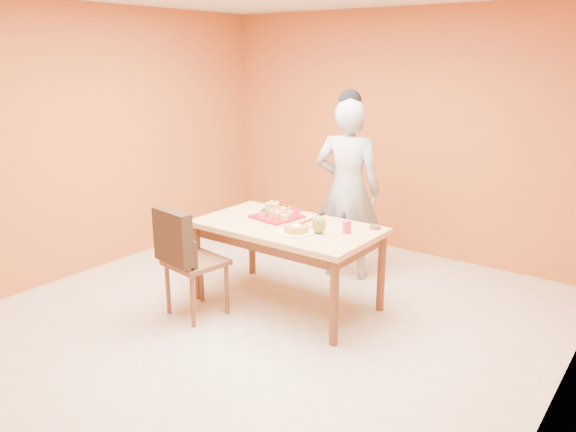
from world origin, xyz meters
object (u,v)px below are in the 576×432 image
Objects in this scene: dining_chair at (194,260)px; egg_ornament at (319,224)px; checker_tin at (375,227)px; dining_table at (287,235)px; magenta_glass at (347,227)px; person at (347,190)px; sponge_cake at (296,229)px; pastry_platter at (277,217)px; red_dinner_plate at (288,211)px.

egg_ornament is (0.88, 0.60, 0.33)m from dining_chair.
dining_table is at bearing -152.76° from checker_tin.
dining_chair reaches higher than checker_tin.
magenta_glass reaches higher than checker_tin.
person is at bearing 120.50° from magenta_glass.
dining_table is 0.40m from egg_ornament.
magenta_glass reaches higher than dining_table.
dining_chair is 6.39× the size of egg_ornament.
sponge_cake is at bearing 80.41° from person.
person is 4.84× the size of pastry_platter.
dining_chair is 1.33m from magenta_glass.
red_dinner_plate is at bearing 44.36° from person.
dining_chair is 0.54× the size of person.
magenta_glass is (0.34, 0.25, 0.02)m from sponge_cake.
checker_tin is (0.32, 0.40, -0.06)m from egg_ornament.
dining_chair reaches higher than egg_ornament.
red_dinner_plate is at bearing 102.27° from pastry_platter.
dining_table is 0.96m from person.
magenta_glass is (0.48, -0.82, -0.09)m from person.
magenta_glass is at bearing 29.27° from egg_ornament.
pastry_platter is at bearing 150.18° from dining_table.
person is at bearing 96.59° from egg_ornament.
checker_tin is at bearing 14.80° from pastry_platter.
sponge_cake is at bearing -32.90° from pastry_platter.
magenta_glass reaches higher than red_dinner_plate.
magenta_glass is at bearing 11.06° from dining_table.
dining_chair reaches higher than pastry_platter.
pastry_platter is 0.49m from sponge_cake.
dining_chair is 10.65× the size of checker_tin.
checker_tin is (0.62, -0.58, -0.13)m from person.
pastry_platter is (-0.20, 0.12, 0.11)m from dining_table.
magenta_glass is at bearing 103.22° from person.
person is at bearing 61.64° from red_dinner_plate.
person reaches higher than dining_chair.
egg_ornament reaches higher than sponge_cake.
egg_ornament is 1.67× the size of checker_tin.
magenta_glass reaches higher than pastry_platter.
dining_table is at bearing 69.12° from person.
dining_table is 0.84m from dining_chair.
dining_table is at bearing 162.12° from egg_ornament.
pastry_platter is 0.24m from red_dinner_plate.
checker_tin is (0.48, 0.50, -0.02)m from sponge_cake.
sponge_cake is 2.02× the size of magenta_glass.
person is 8.70× the size of sponge_cake.
pastry_platter reaches higher than red_dinner_plate.
dining_chair is 4.73× the size of sponge_cake.
person reaches higher than dining_table.
dining_table is 10.42× the size of egg_ornament.
person reaches higher than red_dinner_plate.
egg_ornament is (0.57, -0.16, 0.07)m from pastry_platter.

